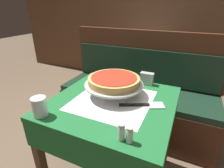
{
  "coord_description": "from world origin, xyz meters",
  "views": [
    {
      "loc": [
        0.4,
        -0.89,
        1.3
      ],
      "look_at": [
        -0.02,
        0.04,
        0.83
      ],
      "focal_mm": 28.0,
      "sensor_mm": 36.0,
      "label": 1
    }
  ],
  "objects_px": {
    "dining_table_front": "(113,115)",
    "condiment_caddy": "(142,44)",
    "pizza_server": "(143,105)",
    "napkin_holder": "(147,78)",
    "salt_shaker": "(121,132)",
    "pepper_shaker": "(130,135)",
    "water_glass_near": "(40,107)",
    "deep_dish_pizza": "(114,80)",
    "pizza_pan_stand": "(114,85)",
    "dining_table_rear": "(142,53)",
    "booth_bench": "(137,103)"
  },
  "relations": [
    {
      "from": "dining_table_front",
      "to": "salt_shaker",
      "type": "bearing_deg",
      "value": -59.58
    },
    {
      "from": "booth_bench",
      "to": "water_glass_near",
      "type": "xyz_separation_m",
      "value": [
        -0.25,
        -1.04,
        0.47
      ]
    },
    {
      "from": "dining_table_front",
      "to": "deep_dish_pizza",
      "type": "relative_size",
      "value": 2.24
    },
    {
      "from": "condiment_caddy",
      "to": "pizza_pan_stand",
      "type": "bearing_deg",
      "value": -81.61
    },
    {
      "from": "pepper_shaker",
      "to": "pizza_pan_stand",
      "type": "bearing_deg",
      "value": 122.81
    },
    {
      "from": "pizza_pan_stand",
      "to": "dining_table_rear",
      "type": "bearing_deg",
      "value": 98.2
    },
    {
      "from": "dining_table_rear",
      "to": "pepper_shaker",
      "type": "height_order",
      "value": "pepper_shaker"
    },
    {
      "from": "salt_shaker",
      "to": "condiment_caddy",
      "type": "relative_size",
      "value": 0.56
    },
    {
      "from": "salt_shaker",
      "to": "pepper_shaker",
      "type": "distance_m",
      "value": 0.04
    },
    {
      "from": "salt_shaker",
      "to": "pepper_shaker",
      "type": "bearing_deg",
      "value": 0.0
    },
    {
      "from": "deep_dish_pizza",
      "to": "salt_shaker",
      "type": "xyz_separation_m",
      "value": [
        0.21,
        -0.38,
        -0.07
      ]
    },
    {
      "from": "pepper_shaker",
      "to": "condiment_caddy",
      "type": "bearing_deg",
      "value": 104.0
    },
    {
      "from": "booth_bench",
      "to": "pizza_server",
      "type": "relative_size",
      "value": 6.0
    },
    {
      "from": "pizza_server",
      "to": "salt_shaker",
      "type": "xyz_separation_m",
      "value": [
        -0.01,
        -0.33,
        0.04
      ]
    },
    {
      "from": "pizza_pan_stand",
      "to": "deep_dish_pizza",
      "type": "xyz_separation_m",
      "value": [
        0.0,
        -0.0,
        0.03
      ]
    },
    {
      "from": "booth_bench",
      "to": "pepper_shaker",
      "type": "relative_size",
      "value": 20.49
    },
    {
      "from": "napkin_holder",
      "to": "pizza_pan_stand",
      "type": "bearing_deg",
      "value": -120.55
    },
    {
      "from": "pizza_pan_stand",
      "to": "salt_shaker",
      "type": "distance_m",
      "value": 0.44
    },
    {
      "from": "water_glass_near",
      "to": "salt_shaker",
      "type": "distance_m",
      "value": 0.47
    },
    {
      "from": "salt_shaker",
      "to": "pepper_shaker",
      "type": "xyz_separation_m",
      "value": [
        0.04,
        0.0,
        -0.0
      ]
    },
    {
      "from": "dining_table_rear",
      "to": "napkin_holder",
      "type": "height_order",
      "value": "napkin_holder"
    },
    {
      "from": "dining_table_rear",
      "to": "deep_dish_pizza",
      "type": "bearing_deg",
      "value": -81.8
    },
    {
      "from": "water_glass_near",
      "to": "napkin_holder",
      "type": "distance_m",
      "value": 0.78
    },
    {
      "from": "pepper_shaker",
      "to": "napkin_holder",
      "type": "relative_size",
      "value": 0.78
    },
    {
      "from": "pepper_shaker",
      "to": "napkin_holder",
      "type": "xyz_separation_m",
      "value": [
        -0.09,
        0.65,
        0.01
      ]
    },
    {
      "from": "deep_dish_pizza",
      "to": "pepper_shaker",
      "type": "distance_m",
      "value": 0.46
    },
    {
      "from": "pizza_pan_stand",
      "to": "deep_dish_pizza",
      "type": "bearing_deg",
      "value": -75.96
    },
    {
      "from": "napkin_holder",
      "to": "dining_table_front",
      "type": "bearing_deg",
      "value": -111.51
    },
    {
      "from": "salt_shaker",
      "to": "dining_table_front",
      "type": "bearing_deg",
      "value": 120.42
    },
    {
      "from": "pizza_server",
      "to": "condiment_caddy",
      "type": "height_order",
      "value": "condiment_caddy"
    },
    {
      "from": "pizza_server",
      "to": "napkin_holder",
      "type": "relative_size",
      "value": 2.67
    },
    {
      "from": "water_glass_near",
      "to": "napkin_holder",
      "type": "relative_size",
      "value": 1.09
    },
    {
      "from": "pepper_shaker",
      "to": "water_glass_near",
      "type": "bearing_deg",
      "value": -179.09
    },
    {
      "from": "dining_table_rear",
      "to": "napkin_holder",
      "type": "relative_size",
      "value": 7.47
    },
    {
      "from": "pizza_server",
      "to": "deep_dish_pizza",
      "type": "bearing_deg",
      "value": 165.08
    },
    {
      "from": "dining_table_front",
      "to": "condiment_caddy",
      "type": "bearing_deg",
      "value": 98.89
    },
    {
      "from": "booth_bench",
      "to": "pizza_server",
      "type": "distance_m",
      "value": 0.86
    },
    {
      "from": "condiment_caddy",
      "to": "water_glass_near",
      "type": "bearing_deg",
      "value": -91.42
    },
    {
      "from": "dining_table_front",
      "to": "napkin_holder",
      "type": "distance_m",
      "value": 0.4
    },
    {
      "from": "pizza_server",
      "to": "salt_shaker",
      "type": "height_order",
      "value": "salt_shaker"
    },
    {
      "from": "water_glass_near",
      "to": "condiment_caddy",
      "type": "height_order",
      "value": "condiment_caddy"
    },
    {
      "from": "pizza_server",
      "to": "salt_shaker",
      "type": "bearing_deg",
      "value": -91.94
    },
    {
      "from": "dining_table_rear",
      "to": "condiment_caddy",
      "type": "xyz_separation_m",
      "value": [
        -0.0,
        -0.03,
        0.14
      ]
    },
    {
      "from": "pizza_server",
      "to": "water_glass_near",
      "type": "xyz_separation_m",
      "value": [
        -0.49,
        -0.33,
        0.05
      ]
    },
    {
      "from": "pizza_server",
      "to": "pepper_shaker",
      "type": "distance_m",
      "value": 0.33
    },
    {
      "from": "dining_table_front",
      "to": "pepper_shaker",
      "type": "relative_size",
      "value": 9.79
    },
    {
      "from": "deep_dish_pizza",
      "to": "pepper_shaker",
      "type": "xyz_separation_m",
      "value": [
        0.25,
        -0.38,
        -0.07
      ]
    },
    {
      "from": "deep_dish_pizza",
      "to": "condiment_caddy",
      "type": "bearing_deg",
      "value": 98.39
    },
    {
      "from": "salt_shaker",
      "to": "booth_bench",
      "type": "bearing_deg",
      "value": 102.19
    },
    {
      "from": "pizza_server",
      "to": "pepper_shaker",
      "type": "height_order",
      "value": "pepper_shaker"
    }
  ]
}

